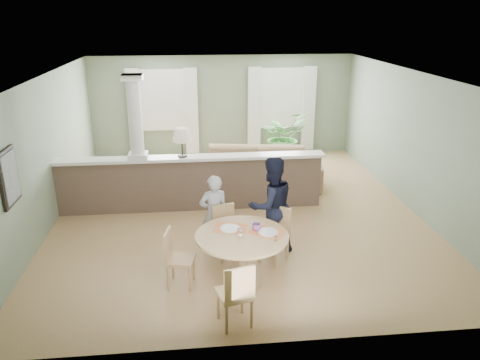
{
  "coord_description": "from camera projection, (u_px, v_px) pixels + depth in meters",
  "views": [
    {
      "loc": [
        -0.84,
        -8.58,
        3.78
      ],
      "look_at": [
        -0.05,
        -1.0,
        1.02
      ],
      "focal_mm": 35.0,
      "sensor_mm": 36.0,
      "label": 1
    }
  ],
  "objects": [
    {
      "name": "sofa",
      "position": [
        256.0,
        168.0,
        10.61
      ],
      "size": [
        3.05,
        1.55,
        0.85
      ],
      "primitive_type": "imported",
      "rotation": [
        0.0,
        0.0,
        -0.15
      ],
      "color": "#8F764E",
      "rests_on": "ground"
    },
    {
      "name": "chair_side",
      "position": [
        176.0,
        256.0,
        6.7
      ],
      "size": [
        0.46,
        0.46,
        0.86
      ],
      "rotation": [
        0.0,
        0.0,
        1.39
      ],
      "color": "tan",
      "rests_on": "ground"
    },
    {
      "name": "chair_far_boy",
      "position": [
        225.0,
        229.0,
        7.53
      ],
      "size": [
        0.48,
        0.48,
        0.86
      ],
      "rotation": [
        0.0,
        0.0,
        0.26
      ],
      "color": "tan",
      "rests_on": "ground"
    },
    {
      "name": "chair_near",
      "position": [
        237.0,
        292.0,
        5.78
      ],
      "size": [
        0.5,
        0.5,
        0.91
      ],
      "rotation": [
        0.0,
        0.0,
        3.4
      ],
      "color": "tan",
      "rests_on": "ground"
    },
    {
      "name": "houseplant",
      "position": [
        283.0,
        136.0,
        12.31
      ],
      "size": [
        1.6,
        1.55,
        1.35
      ],
      "primitive_type": "imported",
      "rotation": [
        0.0,
        0.0,
        0.57
      ],
      "color": "#356C2B",
      "rests_on": "ground"
    },
    {
      "name": "room_shell",
      "position": [
        233.0,
        115.0,
        9.36
      ],
      "size": [
        7.02,
        8.02,
        2.71
      ],
      "color": "gray",
      "rests_on": "ground"
    },
    {
      "name": "dining_table",
      "position": [
        242.0,
        245.0,
        6.67
      ],
      "size": [
        1.33,
        1.33,
        0.91
      ],
      "rotation": [
        0.0,
        0.0,
        -0.22
      ],
      "color": "tan",
      "rests_on": "ground"
    },
    {
      "name": "man_person",
      "position": [
        271.0,
        206.0,
        7.56
      ],
      "size": [
        0.96,
        0.85,
        1.63
      ],
      "primitive_type": "imported",
      "rotation": [
        0.0,
        0.0,
        3.48
      ],
      "color": "black",
      "rests_on": "ground"
    },
    {
      "name": "child_person",
      "position": [
        214.0,
        214.0,
        7.63
      ],
      "size": [
        0.54,
        0.41,
        1.33
      ],
      "primitive_type": "imported",
      "rotation": [
        0.0,
        0.0,
        3.35
      ],
      "color": "#959599",
      "rests_on": "ground"
    },
    {
      "name": "pony_wall",
      "position": [
        187.0,
        176.0,
        9.25
      ],
      "size": [
        5.32,
        0.38,
        2.7
      ],
      "color": "brown",
      "rests_on": "ground"
    },
    {
      "name": "ground",
      "position": [
        237.0,
        211.0,
        9.4
      ],
      "size": [
        8.0,
        8.0,
        0.0
      ],
      "primitive_type": "plane",
      "color": "tan",
      "rests_on": "ground"
    },
    {
      "name": "chair_far_man",
      "position": [
        276.0,
        232.0,
        7.4
      ],
      "size": [
        0.57,
        0.57,
        0.89
      ],
      "rotation": [
        0.0,
        0.0,
        -0.73
      ],
      "color": "tan",
      "rests_on": "ground"
    }
  ]
}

